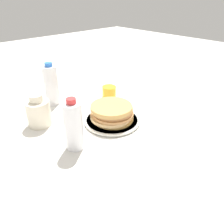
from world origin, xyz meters
name	(u,v)px	position (x,y,z in m)	size (l,w,h in m)	color
ground_plane	(113,119)	(0.00, 0.00, 0.00)	(4.00, 4.00, 0.00)	silver
plate	(112,120)	(-0.01, 0.02, 0.01)	(0.24, 0.24, 0.01)	silver
pancake_stack	(112,112)	(-0.01, 0.02, 0.05)	(0.18, 0.18, 0.07)	gold
juice_glass	(109,92)	(0.18, -0.15, 0.03)	(0.07, 0.07, 0.06)	yellow
cream_jug	(39,112)	(0.18, 0.25, 0.06)	(0.10, 0.10, 0.14)	beige
water_bottle_near	(51,85)	(0.32, 0.10, 0.10)	(0.07, 0.07, 0.21)	white
water_bottle_mid	(74,126)	(-0.05, 0.23, 0.09)	(0.06, 0.06, 0.19)	white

